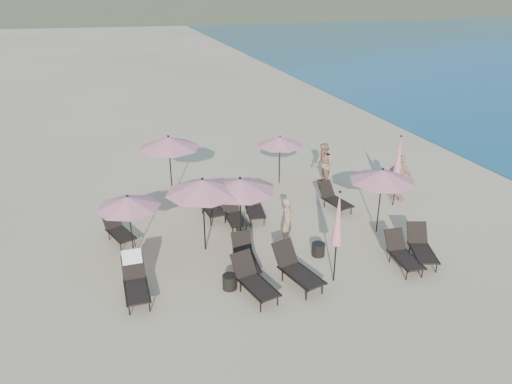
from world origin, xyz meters
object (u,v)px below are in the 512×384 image
object	(u,v)px
lounger_5	(421,246)
lounger_7	(211,204)
lounger_9	(254,207)
umbrella_closed_1	(399,157)
lounger_2	(253,279)
lounger_4	(402,253)
lounger_6	(118,229)
umbrella_closed_0	(338,220)
lounger_3	(296,268)
umbrella_open_3	(169,143)
side_table_0	(230,282)
beachgoer_a	(287,221)
beachgoer_b	(323,164)
lounger_0	(135,279)
umbrella_open_4	(280,141)
side_table_1	(318,249)
umbrella_open_5	(128,202)
lounger_1	(245,256)
beachgoer_c	(400,178)
umbrella_open_2	(382,176)
umbrella_open_0	(202,186)
lounger_8	(234,214)
umbrella_open_1	(240,185)

from	to	relation	value
lounger_5	lounger_7	xyz separation A→B (m)	(-5.27, 4.89, 0.01)
lounger_9	umbrella_closed_1	xyz separation A→B (m)	(5.21, -0.71, 1.49)
lounger_2	umbrella_closed_1	bearing A→B (deg)	15.68
lounger_4	lounger_6	xyz separation A→B (m)	(-7.79, 4.20, -0.02)
umbrella_closed_0	lounger_3	bearing A→B (deg)	166.48
umbrella_open_3	side_table_0	xyz separation A→B (m)	(0.44, -6.54, -1.99)
umbrella_closed_1	beachgoer_a	size ratio (longest dim) A/B	1.78
lounger_7	beachgoer_b	size ratio (longest dim) A/B	0.97
lounger_4	beachgoer_b	bearing A→B (deg)	90.08
lounger_0	umbrella_open_4	size ratio (longest dim) A/B	0.82
lounger_4	lounger_9	distance (m)	5.40
lounger_2	beachgoer_a	distance (m)	3.04
lounger_4	lounger_5	size ratio (longest dim) A/B	0.93
lounger_0	side_table_1	distance (m)	5.51
lounger_2	umbrella_open_5	size ratio (longest dim) A/B	0.86
umbrella_open_3	umbrella_open_5	bearing A→B (deg)	-115.31
lounger_1	beachgoer_c	size ratio (longest dim) A/B	0.88
umbrella_closed_1	beachgoer_a	bearing A→B (deg)	-164.64
lounger_3	beachgoer_c	distance (m)	6.98
lounger_2	umbrella_open_2	xyz separation A→B (m)	(5.00, 2.04, 1.57)
side_table_1	lounger_7	bearing A→B (deg)	123.28
umbrella_open_3	beachgoer_c	bearing A→B (deg)	-20.30
umbrella_open_0	umbrella_closed_0	xyz separation A→B (m)	(3.02, -2.84, -0.22)
lounger_1	lounger_6	distance (m)	4.44
umbrella_closed_1	side_table_0	world-z (taller)	umbrella_closed_1
umbrella_closed_1	side_table_0	distance (m)	8.08
lounger_6	umbrella_closed_0	xyz separation A→B (m)	(5.54, -4.28, 1.53)
lounger_3	beachgoer_c	size ratio (longest dim) A/B	1.02
umbrella_open_5	beachgoer_b	size ratio (longest dim) A/B	1.19
lounger_0	umbrella_open_5	xyz separation A→B (m)	(0.14, 2.07, 1.31)
umbrella_open_3	side_table_0	world-z (taller)	umbrella_open_3
lounger_5	lounger_3	bearing A→B (deg)	-161.60
lounger_1	lounger_6	size ratio (longest dim) A/B	1.00
lounger_5	beachgoer_c	bearing A→B (deg)	84.49
umbrella_open_5	lounger_7	bearing A→B (deg)	34.12
lounger_7	umbrella_open_4	distance (m)	4.13
lounger_1	beachgoer_a	bearing A→B (deg)	37.06
lounger_2	side_table_0	world-z (taller)	lounger_2
umbrella_open_0	umbrella_open_4	size ratio (longest dim) A/B	1.19
lounger_5	umbrella_closed_0	size ratio (longest dim) A/B	0.62
side_table_1	beachgoer_c	size ratio (longest dim) A/B	0.23
lounger_1	umbrella_closed_0	xyz separation A→B (m)	(2.17, -1.39, 1.51)
lounger_1	lounger_4	size ratio (longest dim) A/B	0.99
lounger_8	side_table_1	distance (m)	3.36
lounger_8	lounger_9	distance (m)	0.91
umbrella_open_3	beachgoer_b	size ratio (longest dim) A/B	1.44
lounger_7	umbrella_closed_1	xyz separation A→B (m)	(6.62, -1.34, 1.45)
lounger_9	umbrella_open_2	distance (m)	4.53
umbrella_open_1	umbrella_closed_1	world-z (taller)	umbrella_closed_1
lounger_3	beachgoer_c	xyz separation A→B (m)	(5.79, 3.87, 0.43)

